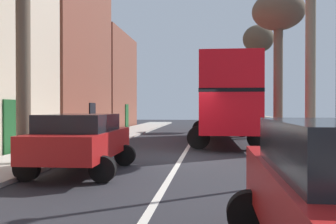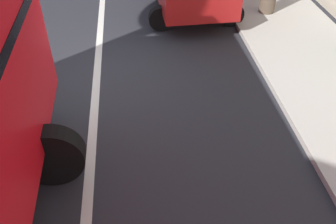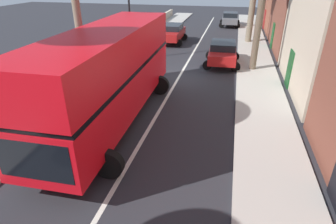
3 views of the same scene
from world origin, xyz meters
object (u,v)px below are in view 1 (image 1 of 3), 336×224
(street_tree_right_5, at_px, (278,17))
(parked_car_green_right_2, at_px, (230,119))
(double_decker_bus, at_px, (224,97))
(street_tree_right_3, at_px, (258,44))
(parked_car_red_left_4, at_px, (81,139))

(street_tree_right_5, bearing_deg, parked_car_green_right_2, 112.45)
(double_decker_bus, bearing_deg, parked_car_green_right_2, 85.33)
(parked_car_green_right_2, distance_m, street_tree_right_5, 9.26)
(street_tree_right_3, distance_m, street_tree_right_5, 7.35)
(street_tree_right_3, height_order, street_tree_right_5, street_tree_right_5)
(double_decker_bus, height_order, street_tree_right_5, street_tree_right_5)
(double_decker_bus, height_order, street_tree_right_3, street_tree_right_3)
(street_tree_right_5, bearing_deg, double_decker_bus, -133.27)
(double_decker_bus, height_order, parked_car_red_left_4, double_decker_bus)
(parked_car_green_right_2, xyz_separation_m, street_tree_right_3, (2.26, 1.12, 5.98))
(double_decker_bus, xyz_separation_m, street_tree_right_3, (3.06, 10.91, 4.56))
(parked_car_red_left_4, xyz_separation_m, street_tree_right_3, (7.26, 20.76, 5.99))
(double_decker_bus, relative_size, street_tree_right_3, 1.26)
(double_decker_bus, distance_m, street_tree_right_3, 12.22)
(double_decker_bus, xyz_separation_m, parked_car_green_right_2, (0.80, 9.79, -1.42))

